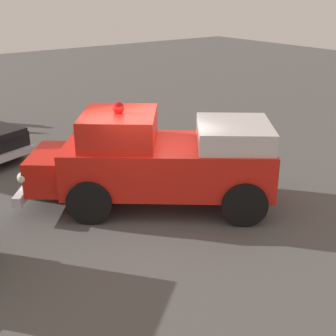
% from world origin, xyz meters
% --- Properties ---
extents(ground_plane, '(60.00, 60.00, 0.00)m').
position_xyz_m(ground_plane, '(0.00, 0.00, 0.00)').
color(ground_plane, '#514F4C').
extents(vintage_fire_truck, '(6.01, 5.40, 2.59)m').
position_xyz_m(vintage_fire_truck, '(-0.41, -0.03, 1.20)').
color(vintage_fire_truck, black).
rests_on(vintage_fire_truck, ground).
extents(lawn_chair_by_car, '(0.62, 0.61, 1.02)m').
position_xyz_m(lawn_chair_by_car, '(1.07, -2.67, 0.59)').
color(lawn_chair_by_car, '#B7BABF').
rests_on(lawn_chair_by_car, ground).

